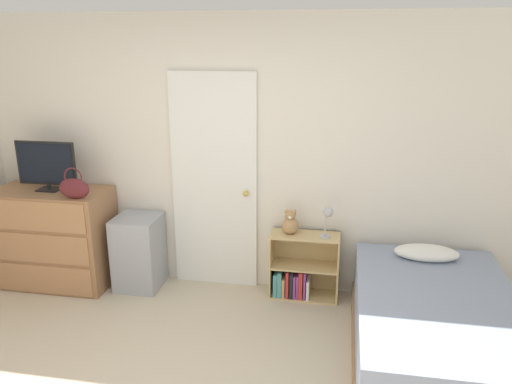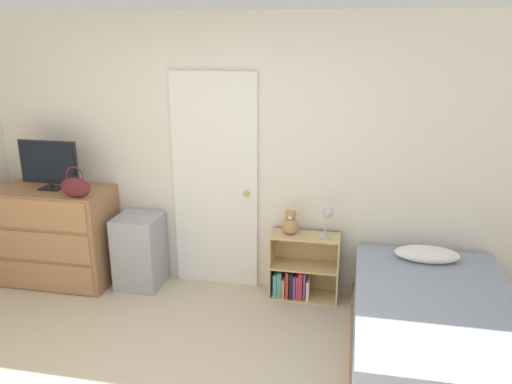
{
  "view_description": "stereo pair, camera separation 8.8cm",
  "coord_description": "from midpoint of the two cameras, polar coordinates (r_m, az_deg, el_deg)",
  "views": [
    {
      "loc": [
        1.05,
        -2.23,
        2.32
      ],
      "look_at": [
        0.3,
        1.89,
        1.03
      ],
      "focal_mm": 35.0,
      "sensor_mm": 36.0,
      "label": 1
    },
    {
      "loc": [
        1.13,
        -2.22,
        2.32
      ],
      "look_at": [
        0.3,
        1.89,
        1.03
      ],
      "focal_mm": 35.0,
      "sensor_mm": 36.0,
      "label": 2
    }
  ],
  "objects": [
    {
      "name": "wall_back",
      "position": [
        4.65,
        -3.62,
        4.1
      ],
      "size": [
        10.0,
        0.06,
        2.55
      ],
      "color": "silver",
      "rests_on": "ground_plane"
    },
    {
      "name": "door_closed",
      "position": [
        4.69,
        -5.31,
        1.04
      ],
      "size": [
        0.81,
        0.09,
        2.05
      ],
      "color": "white",
      "rests_on": "ground_plane"
    },
    {
      "name": "dresser",
      "position": [
        5.25,
        -22.44,
        -4.8
      ],
      "size": [
        1.08,
        0.56,
        0.95
      ],
      "color": "#996B47",
      "rests_on": "ground_plane"
    },
    {
      "name": "tv",
      "position": [
        5.05,
        -23.31,
        2.84
      ],
      "size": [
        0.58,
        0.16,
        0.47
      ],
      "color": "black",
      "rests_on": "dresser"
    },
    {
      "name": "handbag",
      "position": [
        4.72,
        -20.57,
        0.45
      ],
      "size": [
        0.29,
        0.1,
        0.29
      ],
      "color": "#591E23",
      "rests_on": "dresser"
    },
    {
      "name": "storage_bin",
      "position": [
        4.97,
        -13.73,
        -6.67
      ],
      "size": [
        0.41,
        0.42,
        0.71
      ],
      "color": "#999EA8",
      "rests_on": "ground_plane"
    },
    {
      "name": "bookshelf",
      "position": [
        4.71,
        4.4,
        -9.12
      ],
      "size": [
        0.63,
        0.27,
        0.62
      ],
      "color": "tan",
      "rests_on": "ground_plane"
    },
    {
      "name": "teddy_bear",
      "position": [
        4.53,
        3.39,
        -3.59
      ],
      "size": [
        0.15,
        0.15,
        0.23
      ],
      "color": "tan",
      "rests_on": "bookshelf"
    },
    {
      "name": "desk_lamp",
      "position": [
        4.43,
        7.62,
        -2.69
      ],
      "size": [
        0.12,
        0.11,
        0.29
      ],
      "color": "#B2B2B7",
      "rests_on": "bookshelf"
    },
    {
      "name": "bed",
      "position": [
        4.03,
        19.23,
        -14.57
      ],
      "size": [
        1.19,
        1.92,
        0.64
      ],
      "color": "#996B47",
      "rests_on": "ground_plane"
    }
  ]
}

